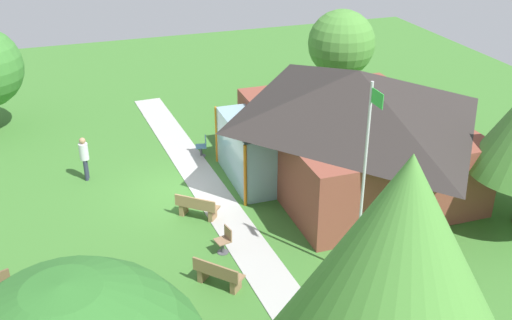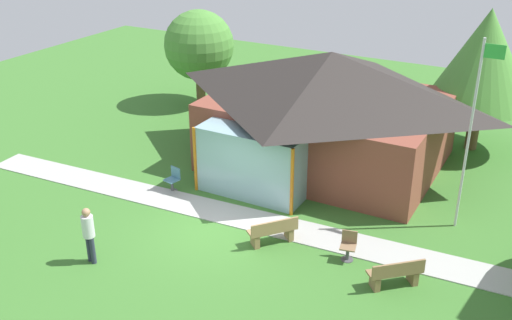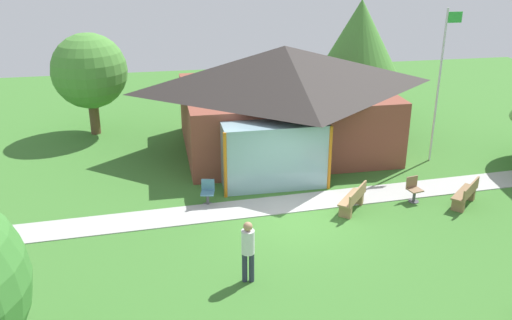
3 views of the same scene
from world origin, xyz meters
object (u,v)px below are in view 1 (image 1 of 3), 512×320
at_px(patio_chair_west, 203,147).
at_px(bench_rear_near_path, 197,207).
at_px(patio_chair_lawn_spare, 224,241).
at_px(tree_east_hedge, 399,266).
at_px(pavilion, 351,124).
at_px(flagpole, 365,176).
at_px(bench_mid_right, 218,274).
at_px(tree_behind_pavilion_left, 341,44).
at_px(visitor_strolling_lawn, 84,155).

bearing_deg(patio_chair_west, bench_rear_near_path, 175.83).
distance_m(patio_chair_lawn_spare, tree_east_hedge, 8.37).
distance_m(pavilion, patio_chair_lawn_spare, 6.89).
xyz_separation_m(pavilion, flagpole, (5.55, -2.46, 1.04)).
distance_m(bench_rear_near_path, bench_mid_right, 3.85).
bearing_deg(tree_behind_pavilion_left, bench_rear_near_path, -47.16).
bearing_deg(patio_chair_lawn_spare, patio_chair_west, -20.82).
height_order(pavilion, flagpole, flagpole).
distance_m(bench_rear_near_path, tree_east_hedge, 10.46).
bearing_deg(bench_mid_right, patio_chair_west, 126.23).
relative_size(patio_chair_west, tree_east_hedge, 0.13).
xyz_separation_m(bench_rear_near_path, visitor_strolling_lawn, (-4.09, -3.34, 0.62)).
bearing_deg(patio_chair_lawn_spare, tree_east_hedge, 178.55).
relative_size(flagpole, tree_behind_pavilion_left, 1.31).
bearing_deg(bench_rear_near_path, tree_east_hedge, -39.95).
xyz_separation_m(bench_mid_right, tree_east_hedge, (5.76, 2.02, 3.81)).
relative_size(bench_mid_right, tree_behind_pavilion_left, 0.31).
bearing_deg(bench_rear_near_path, pavilion, 48.61).
bearing_deg(patio_chair_west, bench_mid_right, -179.02).
height_order(pavilion, patio_chair_lawn_spare, pavilion).
bearing_deg(bench_rear_near_path, visitor_strolling_lawn, 169.31).
xyz_separation_m(bench_rear_near_path, tree_behind_pavilion_left, (-8.91, 9.60, 2.49)).
bearing_deg(patio_chair_west, patio_chair_lawn_spare, -176.40).
relative_size(flagpole, bench_mid_right, 4.27).
height_order(pavilion, patio_chair_west, pavilion).
xyz_separation_m(tree_east_hedge, tree_behind_pavilion_left, (-18.50, 7.91, -1.33)).
relative_size(patio_chair_lawn_spare, tree_behind_pavilion_left, 0.19).
height_order(patio_chair_lawn_spare, visitor_strolling_lawn, visitor_strolling_lawn).
height_order(bench_mid_right, visitor_strolling_lawn, visitor_strolling_lawn).
relative_size(patio_chair_lawn_spare, patio_chair_west, 1.00).
height_order(flagpole, bench_mid_right, flagpole).
distance_m(flagpole, bench_mid_right, 5.00).
bearing_deg(flagpole, tree_behind_pavilion_left, 156.36).
height_order(patio_chair_lawn_spare, patio_chair_west, same).
height_order(flagpole, tree_east_hedge, tree_east_hedge).
xyz_separation_m(pavilion, tree_behind_pavilion_left, (-7.98, 3.46, 0.63)).
bearing_deg(visitor_strolling_lawn, bench_rear_near_path, -127.85).
xyz_separation_m(patio_chair_lawn_spare, visitor_strolling_lawn, (-6.35, -3.66, 0.61)).
xyz_separation_m(visitor_strolling_lawn, tree_east_hedge, (13.68, 5.04, 3.20)).
bearing_deg(bench_mid_right, tree_behind_pavilion_left, 99.63).
relative_size(bench_mid_right, patio_chair_lawn_spare, 1.63).
xyz_separation_m(pavilion, bench_mid_right, (4.76, -6.47, -1.86)).
height_order(visitor_strolling_lawn, tree_east_hedge, tree_east_hedge).
bearing_deg(patio_chair_west, tree_east_hedge, -166.39).
distance_m(bench_rear_near_path, visitor_strolling_lawn, 5.32).
bearing_deg(bench_rear_near_path, bench_mid_right, -54.81).
bearing_deg(tree_east_hedge, tree_behind_pavilion_left, 156.85).
relative_size(pavilion, tree_east_hedge, 1.41).
bearing_deg(bench_mid_right, bench_rear_near_path, 132.70).
distance_m(pavilion, bench_mid_right, 8.24).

